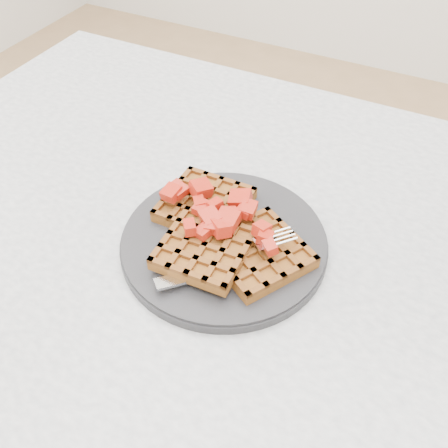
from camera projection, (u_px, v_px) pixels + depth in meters
name	position (u px, v px, depth m)	size (l,w,h in m)	color
table	(258.00, 305.00, 0.70)	(1.20, 0.80, 0.75)	silver
plate	(224.00, 242.00, 0.62)	(0.26, 0.26, 0.02)	black
waffles	(223.00, 233.00, 0.60)	(0.22, 0.18, 0.03)	#91551E
strawberry_pile	(224.00, 216.00, 0.59)	(0.15, 0.15, 0.02)	#960F05
fork	(237.00, 262.00, 0.57)	(0.02, 0.18, 0.02)	silver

